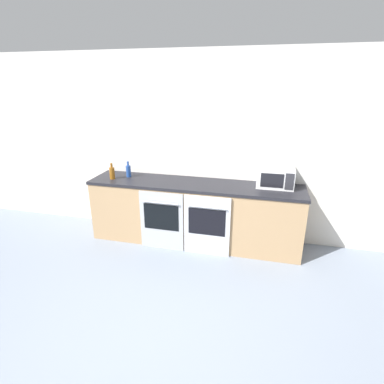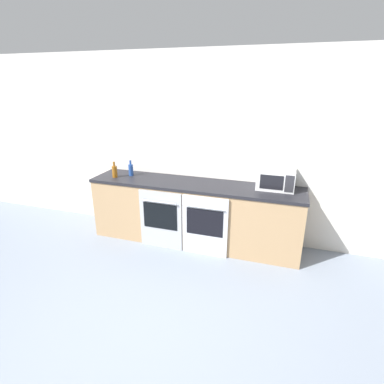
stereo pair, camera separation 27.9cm
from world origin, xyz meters
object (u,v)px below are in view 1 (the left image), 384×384
(oven_left, at_px, (162,221))
(oven_right, at_px, (207,226))
(microwave, at_px, (275,177))
(bottle_blue, at_px, (128,171))
(bottle_amber, at_px, (112,173))

(oven_left, relative_size, oven_right, 1.00)
(oven_left, distance_m, microwave, 1.61)
(oven_left, distance_m, bottle_blue, 0.91)
(oven_right, bearing_deg, bottle_amber, 171.09)
(oven_left, relative_size, bottle_blue, 3.59)
(bottle_blue, bearing_deg, oven_left, -30.95)
(oven_right, relative_size, microwave, 1.76)
(oven_right, bearing_deg, oven_left, 180.00)
(oven_right, bearing_deg, microwave, 27.72)
(oven_left, distance_m, oven_right, 0.62)
(microwave, bearing_deg, oven_right, -152.28)
(oven_left, xyz_separation_m, microwave, (1.44, 0.43, 0.60))
(oven_left, height_order, bottle_blue, bottle_blue)
(oven_left, distance_m, bottle_amber, 1.00)
(microwave, distance_m, bottle_amber, 2.25)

